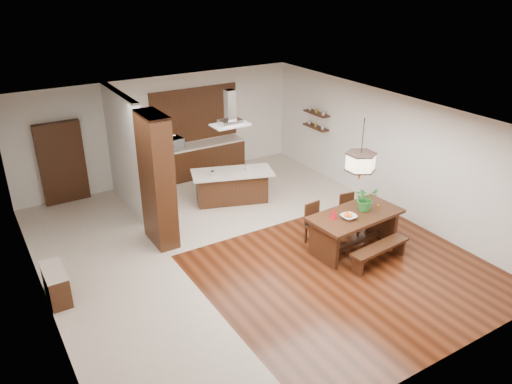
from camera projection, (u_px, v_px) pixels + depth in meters
room_shell at (243, 158)px, 9.92m from camera, size 9.00×9.04×2.92m
tile_hallway at (119, 286)px, 9.47m from camera, size 2.50×9.00×0.01m
tile_kitchen at (237, 194)px, 13.31m from camera, size 5.50×4.00×0.01m
soffit_band at (243, 118)px, 9.58m from camera, size 8.00×9.00×0.02m
partition_pier at (157, 181)px, 10.44m from camera, size 0.45×1.00×2.90m
partition_stub at (125, 152)px, 12.07m from camera, size 0.18×2.40×2.90m
hallway_console at (56, 285)px, 8.99m from camera, size 0.37×0.88×0.63m
hallway_doorway at (62, 163)px, 12.47m from camera, size 1.10×0.20×2.10m
rear_counter at (200, 159)px, 14.32m from camera, size 2.60×0.62×0.95m
kitchen_window at (194, 114)px, 13.99m from camera, size 2.60×0.08×1.50m
shelf_lower at (316, 127)px, 14.05m from camera, size 0.26×0.90×0.04m
shelf_upper at (316, 113)px, 13.89m from camera, size 0.26×0.90×0.04m
dining_table at (355, 223)px, 10.50m from camera, size 2.07×1.15×0.84m
dining_bench at (379, 254)px, 10.14m from camera, size 1.46×0.44×0.40m
dining_chair_left at (317, 225)px, 10.75m from camera, size 0.44×0.44×0.92m
dining_chair_right at (350, 213)px, 11.30m from camera, size 0.43×0.43×0.87m
pendant_lantern at (362, 150)px, 9.83m from camera, size 0.64×0.64×1.31m
foliage_plant at (366, 198)px, 10.46m from camera, size 0.56×0.51×0.54m
fruit_bowl at (349, 217)px, 10.20m from camera, size 0.32×0.32×0.08m
napkin_cone at (333, 213)px, 10.17m from camera, size 0.19×0.19×0.24m
gold_ornament at (378, 207)px, 10.60m from camera, size 0.07×0.07×0.09m
kitchen_island at (232, 186)px, 12.71m from camera, size 2.20×1.49×0.84m
range_hood at (230, 108)px, 11.86m from camera, size 0.90×0.55×0.87m
island_cup at (248, 168)px, 12.61m from camera, size 0.13×0.13×0.09m
microwave at (172, 144)px, 13.63m from camera, size 0.61×0.46×0.31m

